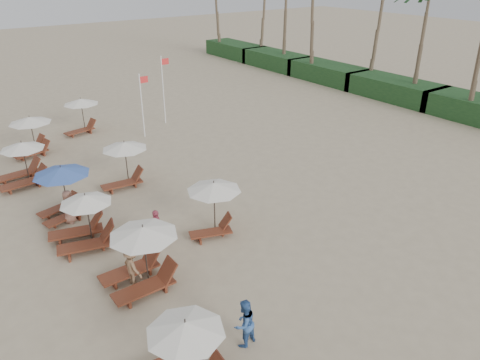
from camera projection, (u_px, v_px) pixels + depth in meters
ground at (342, 298)px, 15.27m from camera, size 160.00×160.00×0.00m
shrub_hedge at (395, 89)px, 37.14m from camera, size 3.20×53.00×1.60m
lounger_station_1 at (178, 360)px, 11.66m from camera, size 2.60×2.08×2.09m
lounger_station_2 at (138, 259)px, 15.43m from camera, size 2.76×2.37×2.25m
lounger_station_3 at (82, 224)px, 17.80m from camera, size 2.65×2.52×2.10m
lounger_station_4 at (60, 189)px, 19.55m from camera, size 2.52×2.39×2.35m
lounger_station_5 at (20, 166)px, 22.72m from camera, size 2.72×2.19×2.16m
lounger_station_6 at (29, 135)px, 26.20m from camera, size 2.64×2.37×2.21m
inland_station_0 at (213, 201)px, 18.30m from camera, size 2.54×2.24×2.22m
inland_station_1 at (123, 161)px, 22.34m from camera, size 2.72×2.24×2.22m
inland_station_2 at (80, 112)px, 29.39m from camera, size 2.69×2.24×2.22m
beachgoer_mid_a at (244, 323)px, 13.10m from camera, size 0.85×0.72×1.56m
beachgoer_mid_b at (132, 266)px, 15.61m from camera, size 0.68×1.02×1.48m
beachgoer_far_a at (157, 227)px, 17.91m from camera, size 0.58×0.95×1.50m
beachgoer_far_b at (69, 207)px, 19.39m from camera, size 0.87×0.85×1.50m
flag_pole_near at (142, 102)px, 28.39m from camera, size 0.59×0.08×4.05m
flag_pole_far at (164, 87)px, 30.73m from camera, size 0.60×0.08×4.62m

